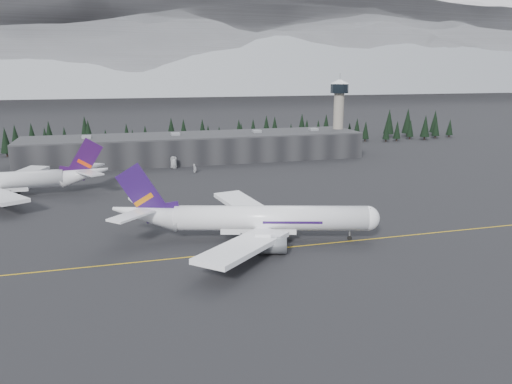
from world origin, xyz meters
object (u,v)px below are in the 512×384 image
object	(u,v)px
terminal	(197,147)
jet_parked	(8,181)
gse_vehicle_a	(174,167)
control_tower	(339,108)
gse_vehicle_b	(195,171)
jet_main	(247,219)

from	to	relation	value
terminal	jet_parked	size ratio (longest dim) A/B	2.41
terminal	gse_vehicle_a	world-z (taller)	terminal
terminal	control_tower	bearing A→B (deg)	2.29
control_tower	gse_vehicle_b	bearing A→B (deg)	-158.09
jet_main	gse_vehicle_b	world-z (taller)	jet_main
control_tower	jet_main	world-z (taller)	control_tower
control_tower	gse_vehicle_b	size ratio (longest dim) A/B	9.87
terminal	jet_parked	xyz separation A→B (m)	(-73.82, -53.35, -0.80)
jet_main	terminal	bearing A→B (deg)	103.22
jet_parked	terminal	bearing A→B (deg)	-144.72
terminal	gse_vehicle_a	xyz separation A→B (m)	(-13.29, -17.81, -5.53)
gse_vehicle_a	gse_vehicle_b	bearing A→B (deg)	-45.36
jet_parked	gse_vehicle_b	size ratio (longest dim) A/B	17.38
terminal	jet_parked	distance (m)	91.08
jet_parked	jet_main	bearing A→B (deg)	135.35
terminal	control_tower	xyz separation A→B (m)	(75.00, 3.00, 17.11)
terminal	gse_vehicle_b	size ratio (longest dim) A/B	41.90
jet_parked	gse_vehicle_b	xyz separation A→B (m)	(68.11, 23.89, -4.85)
jet_parked	gse_vehicle_a	bearing A→B (deg)	-150.15
control_tower	jet_parked	distance (m)	160.13
jet_main	gse_vehicle_b	bearing A→B (deg)	105.89
control_tower	jet_main	distance (m)	147.47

